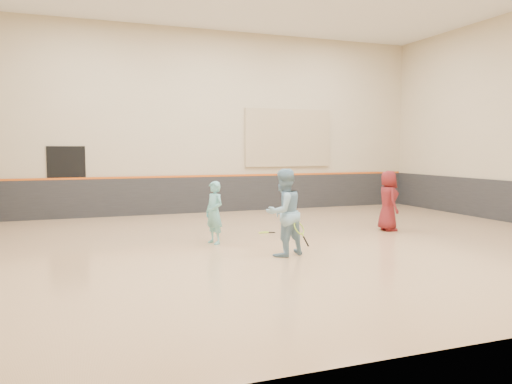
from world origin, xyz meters
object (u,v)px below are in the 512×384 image
object	(u,v)px
girl	(214,213)
spare_racket	(264,231)
young_man	(388,201)
instructor	(284,212)

from	to	relation	value
girl	spare_racket	size ratio (longest dim) A/B	2.36
girl	young_man	xyz separation A→B (m)	(4.72, 0.18, 0.08)
instructor	girl	bearing A→B (deg)	-80.10
young_man	spare_racket	xyz separation A→B (m)	(-3.17, 0.75, -0.74)
girl	instructor	bearing A→B (deg)	7.52
instructor	young_man	distance (m)	4.21
instructor	spare_racket	xyz separation A→B (m)	(0.59, 2.63, -0.82)
spare_racket	girl	bearing A→B (deg)	-148.99
instructor	spare_racket	world-z (taller)	instructor
young_man	spare_racket	size ratio (longest dim) A/B	2.62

